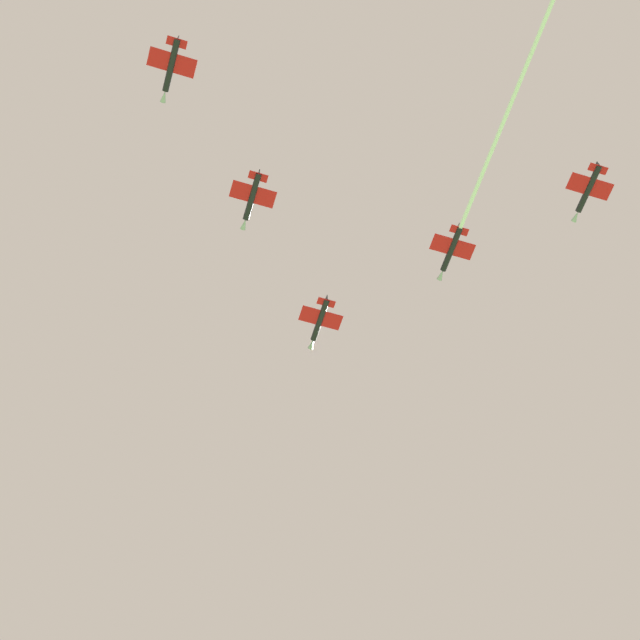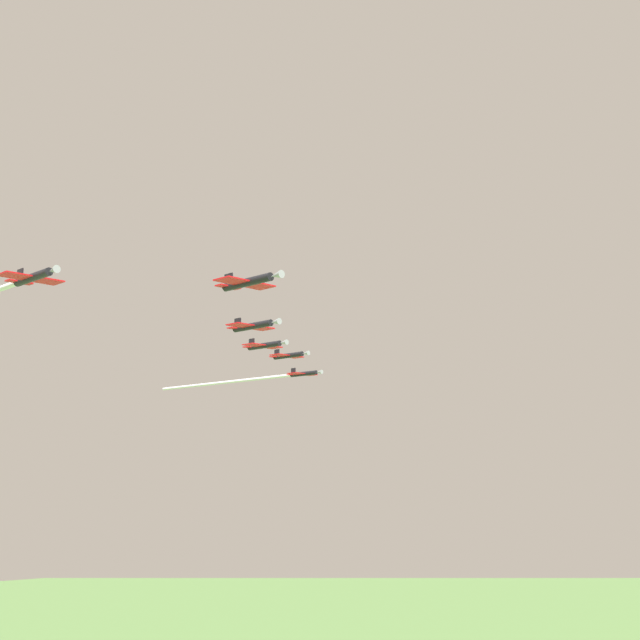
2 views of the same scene
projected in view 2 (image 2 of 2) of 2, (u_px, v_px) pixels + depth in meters
jet_lead at (249, 282)px, 101.75m from camera, size 8.69×11.49×2.38m
jet_port_inner at (254, 326)px, 129.66m from camera, size 8.69×11.49×2.38m
jet_port_outer at (265, 345)px, 156.13m from camera, size 8.69×11.49×2.38m
jet_center_rear at (289, 355)px, 178.97m from camera, size 8.69×11.49×2.38m
jet_starboard_trail at (249, 380)px, 217.25m from camera, size 21.82×67.37×2.38m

